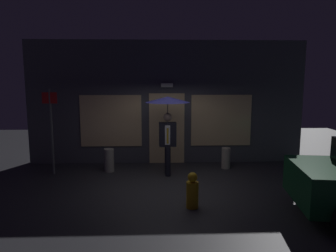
{
  "coord_description": "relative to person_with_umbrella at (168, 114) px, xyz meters",
  "views": [
    {
      "loc": [
        -0.32,
        -7.46,
        2.62
      ],
      "look_at": [
        -0.01,
        0.91,
        1.37
      ],
      "focal_mm": 33.38,
      "sensor_mm": 36.0,
      "label": 1
    }
  ],
  "objects": [
    {
      "name": "fire_hydrant",
      "position": [
        0.43,
        -2.25,
        -1.35
      ],
      "size": [
        0.25,
        0.25,
        0.75
      ],
      "color": "gold",
      "rests_on": "ground"
    },
    {
      "name": "ground_plane",
      "position": [
        0.02,
        -0.91,
        -1.7
      ],
      "size": [
        18.0,
        18.0,
        0.0
      ],
      "primitive_type": "plane",
      "color": "#2D2D33"
    },
    {
      "name": "building_facade",
      "position": [
        0.02,
        1.44,
        0.18
      ],
      "size": [
        8.59,
        0.48,
        3.81
      ],
      "color": "#4C4C56",
      "rests_on": "ground"
    },
    {
      "name": "person_with_umbrella",
      "position": [
        0.0,
        0.0,
        0.0
      ],
      "size": [
        1.2,
        1.2,
        2.17
      ],
      "rotation": [
        0.0,
        0.0,
        0.05
      ],
      "color": "black",
      "rests_on": "ground"
    },
    {
      "name": "sidewalk_bollard_2",
      "position": [
        -1.66,
        0.37,
        -1.36
      ],
      "size": [
        0.28,
        0.28,
        0.67
      ],
      "primitive_type": "cylinder",
      "color": "#9E998E",
      "rests_on": "ground"
    },
    {
      "name": "sidewalk_bollard",
      "position": [
        1.76,
        0.58,
        -1.39
      ],
      "size": [
        0.26,
        0.26,
        0.62
      ],
      "primitive_type": "cylinder",
      "color": "#B2A899",
      "rests_on": "ground"
    },
    {
      "name": "street_sign_post",
      "position": [
        -3.18,
        0.18,
        -0.35
      ],
      "size": [
        0.4,
        0.07,
        2.38
      ],
      "color": "#595B60",
      "rests_on": "ground"
    }
  ]
}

